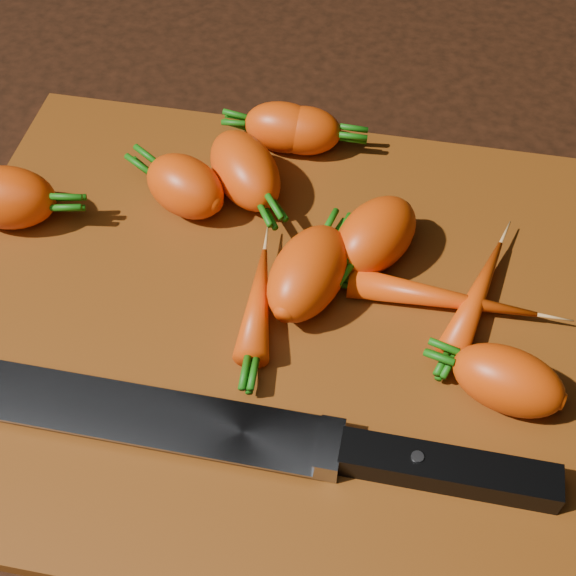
# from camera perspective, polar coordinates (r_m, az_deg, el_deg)

# --- Properties ---
(ground) EXTENTS (2.00, 2.00, 0.01)m
(ground) POSITION_cam_1_polar(r_m,az_deg,el_deg) (0.57, -0.19, -2.96)
(ground) COLOR black
(cutting_board) EXTENTS (0.50, 0.40, 0.01)m
(cutting_board) POSITION_cam_1_polar(r_m,az_deg,el_deg) (0.56, -0.19, -2.31)
(cutting_board) COLOR #69340F
(cutting_board) RESTS_ON ground
(carrot_0) EXTENTS (0.08, 0.05, 0.05)m
(carrot_0) POSITION_cam_1_polar(r_m,az_deg,el_deg) (0.63, -19.39, 6.09)
(carrot_0) COLOR #DC440D
(carrot_0) RESTS_ON cutting_board
(carrot_1) EXTENTS (0.08, 0.07, 0.05)m
(carrot_1) POSITION_cam_1_polar(r_m,az_deg,el_deg) (0.61, -7.33, 7.19)
(carrot_1) COLOR #DC440D
(carrot_1) RESTS_ON cutting_board
(carrot_2) EXTENTS (0.09, 0.09, 0.05)m
(carrot_2) POSITION_cam_1_polar(r_m,az_deg,el_deg) (0.62, -3.08, 8.37)
(carrot_2) COLOR #DC440D
(carrot_2) RESTS_ON cutting_board
(carrot_3) EXTENTS (0.07, 0.09, 0.05)m
(carrot_3) POSITION_cam_1_polar(r_m,az_deg,el_deg) (0.55, 1.45, 1.08)
(carrot_3) COLOR #DC440D
(carrot_3) RESTS_ON cutting_board
(carrot_4) EXTENTS (0.07, 0.04, 0.04)m
(carrot_4) POSITION_cam_1_polar(r_m,az_deg,el_deg) (0.66, -0.30, 11.35)
(carrot_4) COLOR #DC440D
(carrot_4) RESTS_ON cutting_board
(carrot_5) EXTENTS (0.06, 0.04, 0.04)m
(carrot_5) POSITION_cam_1_polar(r_m,az_deg,el_deg) (0.66, 1.15, 11.13)
(carrot_5) COLOR #DC440D
(carrot_5) RESTS_ON cutting_board
(carrot_6) EXTENTS (0.08, 0.06, 0.04)m
(carrot_6) POSITION_cam_1_polar(r_m,az_deg,el_deg) (0.52, 15.38, -6.34)
(carrot_6) COLOR #DC440D
(carrot_6) RESTS_ON cutting_board
(carrot_7) EXTENTS (0.05, 0.11, 0.02)m
(carrot_7) POSITION_cam_1_polar(r_m,az_deg,el_deg) (0.57, 13.30, -0.51)
(carrot_7) COLOR #DC440D
(carrot_7) RESTS_ON cutting_board
(carrot_8) EXTENTS (0.13, 0.03, 0.02)m
(carrot_8) POSITION_cam_1_polar(r_m,az_deg,el_deg) (0.56, 10.86, -0.70)
(carrot_8) COLOR #DC440D
(carrot_8) RESTS_ON cutting_board
(carrot_9) EXTENTS (0.03, 0.09, 0.02)m
(carrot_9) POSITION_cam_1_polar(r_m,az_deg,el_deg) (0.55, -2.14, -1.00)
(carrot_9) COLOR #DC440D
(carrot_9) RESTS_ON cutting_board
(carrot_10) EXTENTS (0.08, 0.09, 0.05)m
(carrot_10) POSITION_cam_1_polar(r_m,az_deg,el_deg) (0.57, 6.25, 3.73)
(carrot_10) COLOR #DC440D
(carrot_10) RESTS_ON cutting_board
(knife) EXTENTS (0.37, 0.04, 0.02)m
(knife) POSITION_cam_1_polar(r_m,az_deg,el_deg) (0.51, -8.22, -9.31)
(knife) COLOR gray
(knife) RESTS_ON cutting_board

